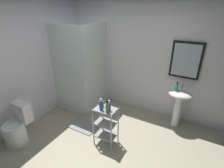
{
  "coord_description": "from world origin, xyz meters",
  "views": [
    {
      "loc": [
        1.17,
        -1.65,
        2.3
      ],
      "look_at": [
        -0.16,
        0.75,
        1.03
      ],
      "focal_mm": 26.91,
      "sensor_mm": 36.0,
      "label": 1
    }
  ],
  "objects_px": {
    "conditioner_bottle_purple": "(109,106)",
    "hand_soap_bottle": "(177,87)",
    "shampoo_bottle_blue": "(101,105)",
    "pedestal_sink": "(179,102)",
    "bath_mat": "(83,125)",
    "shower_stall": "(83,90)",
    "toilet": "(17,128)",
    "body_wash_bottle_green": "(107,107)",
    "rinse_cup": "(101,104)",
    "storage_cart": "(106,124)"
  },
  "relations": [
    {
      "from": "storage_cart",
      "to": "body_wash_bottle_green",
      "type": "height_order",
      "value": "body_wash_bottle_green"
    },
    {
      "from": "rinse_cup",
      "to": "shampoo_bottle_blue",
      "type": "bearing_deg",
      "value": -57.99
    },
    {
      "from": "pedestal_sink",
      "to": "body_wash_bottle_green",
      "type": "bearing_deg",
      "value": -127.21
    },
    {
      "from": "body_wash_bottle_green",
      "to": "bath_mat",
      "type": "bearing_deg",
      "value": 160.79
    },
    {
      "from": "body_wash_bottle_green",
      "to": "shampoo_bottle_blue",
      "type": "relative_size",
      "value": 1.12
    },
    {
      "from": "shower_stall",
      "to": "toilet",
      "type": "distance_m",
      "value": 1.6
    },
    {
      "from": "toilet",
      "to": "hand_soap_bottle",
      "type": "relative_size",
      "value": 4.18
    },
    {
      "from": "hand_soap_bottle",
      "to": "shampoo_bottle_blue",
      "type": "height_order",
      "value": "hand_soap_bottle"
    },
    {
      "from": "conditioner_bottle_purple",
      "to": "hand_soap_bottle",
      "type": "bearing_deg",
      "value": 53.08
    },
    {
      "from": "storage_cart",
      "to": "pedestal_sink",
      "type": "bearing_deg",
      "value": 48.38
    },
    {
      "from": "storage_cart",
      "to": "conditioner_bottle_purple",
      "type": "xyz_separation_m",
      "value": [
        0.07,
        -0.01,
        0.38
      ]
    },
    {
      "from": "pedestal_sink",
      "to": "conditioner_bottle_purple",
      "type": "height_order",
      "value": "conditioner_bottle_purple"
    },
    {
      "from": "pedestal_sink",
      "to": "rinse_cup",
      "type": "distance_m",
      "value": 1.59
    },
    {
      "from": "hand_soap_bottle",
      "to": "shampoo_bottle_blue",
      "type": "relative_size",
      "value": 0.86
    },
    {
      "from": "shower_stall",
      "to": "body_wash_bottle_green",
      "type": "height_order",
      "value": "shower_stall"
    },
    {
      "from": "storage_cart",
      "to": "shampoo_bottle_blue",
      "type": "distance_m",
      "value": 0.4
    },
    {
      "from": "rinse_cup",
      "to": "bath_mat",
      "type": "bearing_deg",
      "value": 165.35
    },
    {
      "from": "pedestal_sink",
      "to": "toilet",
      "type": "distance_m",
      "value": 3.09
    },
    {
      "from": "hand_soap_bottle",
      "to": "bath_mat",
      "type": "bearing_deg",
      "value": -149.21
    },
    {
      "from": "storage_cart",
      "to": "hand_soap_bottle",
      "type": "relative_size",
      "value": 4.07
    },
    {
      "from": "pedestal_sink",
      "to": "shampoo_bottle_blue",
      "type": "relative_size",
      "value": 3.84
    },
    {
      "from": "storage_cart",
      "to": "bath_mat",
      "type": "xyz_separation_m",
      "value": [
        -0.67,
        0.18,
        -0.43
      ]
    },
    {
      "from": "pedestal_sink",
      "to": "hand_soap_bottle",
      "type": "bearing_deg",
      "value": -170.96
    },
    {
      "from": "storage_cart",
      "to": "bath_mat",
      "type": "distance_m",
      "value": 0.81
    },
    {
      "from": "storage_cart",
      "to": "shampoo_bottle_blue",
      "type": "xyz_separation_m",
      "value": [
        -0.05,
        -0.06,
        0.4
      ]
    },
    {
      "from": "pedestal_sink",
      "to": "bath_mat",
      "type": "height_order",
      "value": "pedestal_sink"
    },
    {
      "from": "shampoo_bottle_blue",
      "to": "conditioner_bottle_purple",
      "type": "bearing_deg",
      "value": 23.05
    },
    {
      "from": "shower_stall",
      "to": "bath_mat",
      "type": "bearing_deg",
      "value": -54.17
    },
    {
      "from": "storage_cart",
      "to": "toilet",
      "type": "bearing_deg",
      "value": -151.64
    },
    {
      "from": "pedestal_sink",
      "to": "body_wash_bottle_green",
      "type": "xyz_separation_m",
      "value": [
        -0.93,
        -1.23,
        0.26
      ]
    },
    {
      "from": "conditioner_bottle_purple",
      "to": "rinse_cup",
      "type": "xyz_separation_m",
      "value": [
        -0.17,
        0.04,
        -0.03
      ]
    },
    {
      "from": "toilet",
      "to": "storage_cart",
      "type": "xyz_separation_m",
      "value": [
        1.4,
        0.76,
        0.12
      ]
    },
    {
      "from": "hand_soap_bottle",
      "to": "shampoo_bottle_blue",
      "type": "xyz_separation_m",
      "value": [
        -0.97,
        -1.19,
        -0.06
      ]
    },
    {
      "from": "shower_stall",
      "to": "rinse_cup",
      "type": "height_order",
      "value": "shower_stall"
    },
    {
      "from": "hand_soap_bottle",
      "to": "conditioner_bottle_purple",
      "type": "height_order",
      "value": "hand_soap_bottle"
    },
    {
      "from": "pedestal_sink",
      "to": "body_wash_bottle_green",
      "type": "relative_size",
      "value": 3.42
    },
    {
      "from": "pedestal_sink",
      "to": "hand_soap_bottle",
      "type": "height_order",
      "value": "hand_soap_bottle"
    },
    {
      "from": "hand_soap_bottle",
      "to": "pedestal_sink",
      "type": "bearing_deg",
      "value": 9.04
    },
    {
      "from": "hand_soap_bottle",
      "to": "shower_stall",
      "type": "bearing_deg",
      "value": -171.21
    },
    {
      "from": "shampoo_bottle_blue",
      "to": "toilet",
      "type": "bearing_deg",
      "value": -152.72
    },
    {
      "from": "shower_stall",
      "to": "shampoo_bottle_blue",
      "type": "relative_size",
      "value": 9.48
    },
    {
      "from": "pedestal_sink",
      "to": "storage_cart",
      "type": "distance_m",
      "value": 1.54
    },
    {
      "from": "body_wash_bottle_green",
      "to": "conditioner_bottle_purple",
      "type": "distance_m",
      "value": 0.08
    },
    {
      "from": "storage_cart",
      "to": "bath_mat",
      "type": "bearing_deg",
      "value": 164.94
    },
    {
      "from": "shower_stall",
      "to": "toilet",
      "type": "bearing_deg",
      "value": -99.97
    },
    {
      "from": "bath_mat",
      "to": "hand_soap_bottle",
      "type": "bearing_deg",
      "value": 30.79
    },
    {
      "from": "shower_stall",
      "to": "storage_cart",
      "type": "relative_size",
      "value": 2.7
    },
    {
      "from": "conditioner_bottle_purple",
      "to": "rinse_cup",
      "type": "distance_m",
      "value": 0.18
    },
    {
      "from": "rinse_cup",
      "to": "toilet",
      "type": "bearing_deg",
      "value": -148.74
    },
    {
      "from": "pedestal_sink",
      "to": "bath_mat",
      "type": "relative_size",
      "value": 1.35
    }
  ]
}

